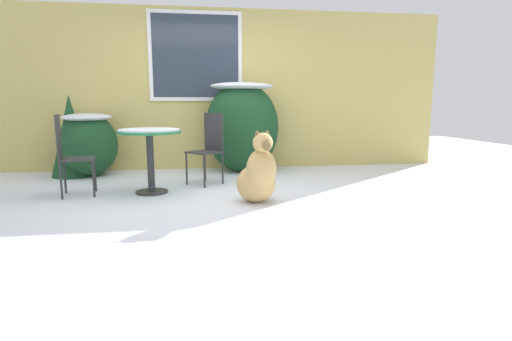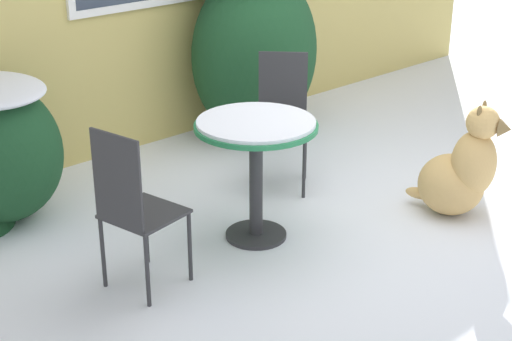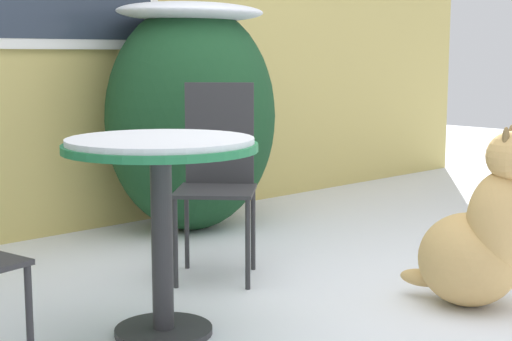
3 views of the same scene
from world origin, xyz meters
name	(u,v)px [view 3 (image 3 of 3)]	position (x,y,z in m)	size (l,w,h in m)	color
ground_plane	(352,312)	(0.00, 0.00, 0.00)	(16.00, 16.00, 0.00)	white
house_wall	(74,13)	(-0.01, 2.20, 1.34)	(8.00, 0.10, 2.60)	tan
shrub_middle	(193,112)	(0.52, 1.73, 0.74)	(1.16, 0.87, 1.41)	#194223
patio_table	(161,177)	(-0.74, 0.34, 0.63)	(0.75, 0.75, 0.78)	#2D2D30
patio_chair_near_table	(217,173)	(-0.03, 0.84, 0.52)	(0.53, 0.53, 0.96)	#2D2D30
dog	(482,239)	(0.47, -0.33, 0.30)	(0.54, 0.65, 0.80)	tan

